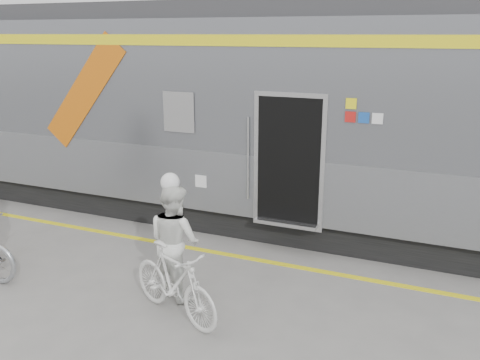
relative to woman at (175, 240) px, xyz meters
The scene contains 6 objects.
ground 1.06m from the woman, 94.55° to the right, with size 90.00×90.00×0.00m, color slate.
train 3.92m from the woman, 108.96° to the left, with size 24.00×3.17×4.10m.
safety_strip 1.67m from the woman, 92.12° to the left, with size 24.00×0.12×0.01m, color yellow.
woman is the anchor object (origin of this frame).
bicycle_right 0.70m from the woman, 61.39° to the right, with size 0.46×1.63×0.98m, color silver.
helmet_woman 0.94m from the woman, ahead, with size 0.26×0.26×0.26m, color white.
Camera 1 is at (3.42, -4.95, 3.56)m, focal length 38.00 mm.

